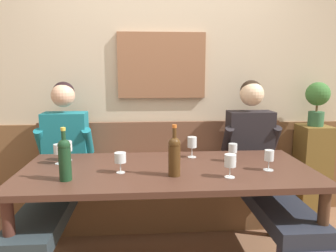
% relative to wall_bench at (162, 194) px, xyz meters
% --- Properties ---
extents(room_wall_back, '(6.80, 0.12, 2.80)m').
position_rel_wall_bench_xyz_m(room_wall_back, '(0.00, 0.26, 1.12)').
color(room_wall_back, beige).
rests_on(room_wall_back, ground).
extents(wood_wainscot_panel, '(6.80, 0.03, 0.92)m').
position_rel_wall_bench_xyz_m(wood_wainscot_panel, '(0.00, 0.21, 0.18)').
color(wood_wainscot_panel, brown).
rests_on(wood_wainscot_panel, ground).
extents(wall_bench, '(2.33, 0.42, 0.94)m').
position_rel_wall_bench_xyz_m(wall_bench, '(0.00, 0.00, 0.00)').
color(wall_bench, brown).
rests_on(wall_bench, ground).
extents(dining_table, '(2.03, 0.89, 0.75)m').
position_rel_wall_bench_xyz_m(dining_table, '(0.00, -0.70, 0.39)').
color(dining_table, '#472B21').
rests_on(dining_table, ground).
extents(person_right_seat, '(0.48, 1.31, 1.33)m').
position_rel_wall_bench_xyz_m(person_right_seat, '(-0.86, -0.37, 0.36)').
color(person_right_seat, '#352F39').
rests_on(person_right_seat, ground).
extents(person_center_left_seat, '(0.52, 1.31, 1.34)m').
position_rel_wall_bench_xyz_m(person_center_left_seat, '(0.81, -0.37, 0.37)').
color(person_center_left_seat, '#333041').
rests_on(person_center_left_seat, ground).
extents(wine_bottle_clear_water, '(0.08, 0.08, 0.34)m').
position_rel_wall_bench_xyz_m(wine_bottle_clear_water, '(-0.65, -0.90, 0.61)').
color(wine_bottle_clear_water, '#173920').
rests_on(wine_bottle_clear_water, dining_table).
extents(wine_bottle_green_tall, '(0.08, 0.08, 0.34)m').
position_rel_wall_bench_xyz_m(wine_bottle_green_tall, '(0.04, -0.86, 0.61)').
color(wine_bottle_green_tall, '#472D14').
rests_on(wine_bottle_green_tall, dining_table).
extents(wine_glass_left_end, '(0.07, 0.07, 0.15)m').
position_rel_wall_bench_xyz_m(wine_glass_left_end, '(-0.78, -0.54, 0.58)').
color(wine_glass_left_end, silver).
rests_on(wine_glass_left_end, dining_table).
extents(wine_glass_right_end, '(0.07, 0.07, 0.15)m').
position_rel_wall_bench_xyz_m(wine_glass_right_end, '(0.39, -0.92, 0.58)').
color(wine_glass_right_end, silver).
rests_on(wine_glass_right_end, dining_table).
extents(wine_glass_mid_left, '(0.06, 0.06, 0.14)m').
position_rel_wall_bench_xyz_m(wine_glass_mid_left, '(0.50, -0.57, 0.57)').
color(wine_glass_mid_left, silver).
rests_on(wine_glass_mid_left, dining_table).
extents(wine_glass_mid_right, '(0.08, 0.08, 0.14)m').
position_rel_wall_bench_xyz_m(wine_glass_mid_right, '(-0.32, -0.78, 0.57)').
color(wine_glass_mid_right, silver).
rests_on(wine_glass_mid_right, dining_table).
extents(wine_glass_by_bottle, '(0.08, 0.08, 0.15)m').
position_rel_wall_bench_xyz_m(wine_glass_by_bottle, '(-0.74, -0.45, 0.57)').
color(wine_glass_by_bottle, silver).
rests_on(wine_glass_by_bottle, dining_table).
extents(wine_glass_center_rear, '(0.07, 0.07, 0.14)m').
position_rel_wall_bench_xyz_m(wine_glass_center_rear, '(0.69, -0.80, 0.57)').
color(wine_glass_center_rear, silver).
rests_on(wine_glass_center_rear, dining_table).
extents(wine_glass_near_bucket, '(0.07, 0.07, 0.16)m').
position_rel_wall_bench_xyz_m(wine_glass_near_bucket, '(0.21, -0.43, 0.58)').
color(wine_glass_near_bucket, silver).
rests_on(wine_glass_near_bucket, dining_table).
extents(corner_pedestal, '(0.28, 0.28, 0.91)m').
position_rel_wall_bench_xyz_m(corner_pedestal, '(1.46, 0.03, 0.17)').
color(corner_pedestal, brown).
rests_on(corner_pedestal, ground).
extents(potted_plant, '(0.22, 0.22, 0.41)m').
position_rel_wall_bench_xyz_m(potted_plant, '(1.46, 0.03, 0.88)').
color(potted_plant, '#2F5F3B').
rests_on(potted_plant, corner_pedestal).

